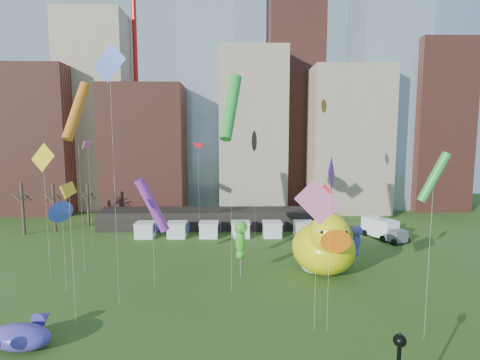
{
  "coord_description": "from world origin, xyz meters",
  "views": [
    {
      "loc": [
        -0.12,
        -19.67,
        15.49
      ],
      "look_at": [
        0.44,
        10.55,
        12.0
      ],
      "focal_mm": 27.0,
      "sensor_mm": 36.0,
      "label": 1
    }
  ],
  "objects_px": {
    "seahorse_green": "(240,237)",
    "whale_inflatable": "(22,335)",
    "big_duck": "(325,245)",
    "box_truck": "(383,229)",
    "seahorse_purple": "(357,238)",
    "small_duck": "(314,263)"
  },
  "relations": [
    {
      "from": "box_truck",
      "to": "big_duck",
      "type": "bearing_deg",
      "value": -154.98
    },
    {
      "from": "seahorse_green",
      "to": "seahorse_purple",
      "type": "relative_size",
      "value": 1.22
    },
    {
      "from": "big_duck",
      "to": "seahorse_purple",
      "type": "xyz_separation_m",
      "value": [
        4.29,
        1.82,
        0.24
      ]
    },
    {
      "from": "small_duck",
      "to": "box_truck",
      "type": "bearing_deg",
      "value": 22.21
    },
    {
      "from": "small_duck",
      "to": "seahorse_green",
      "type": "bearing_deg",
      "value": 161.95
    },
    {
      "from": "seahorse_green",
      "to": "whale_inflatable",
      "type": "height_order",
      "value": "seahorse_green"
    },
    {
      "from": "small_duck",
      "to": "whale_inflatable",
      "type": "distance_m",
      "value": 28.76
    },
    {
      "from": "big_duck",
      "to": "box_truck",
      "type": "relative_size",
      "value": 1.29
    },
    {
      "from": "big_duck",
      "to": "whale_inflatable",
      "type": "xyz_separation_m",
      "value": [
        -26.07,
        -14.1,
        -2.49
      ]
    },
    {
      "from": "seahorse_green",
      "to": "box_truck",
      "type": "xyz_separation_m",
      "value": [
        22.4,
        15.25,
        -3.1
      ]
    },
    {
      "from": "small_duck",
      "to": "box_truck",
      "type": "relative_size",
      "value": 0.53
    },
    {
      "from": "seahorse_green",
      "to": "whale_inflatable",
      "type": "xyz_separation_m",
      "value": [
        -16.49,
        -13.49,
        -3.69
      ]
    },
    {
      "from": "small_duck",
      "to": "whale_inflatable",
      "type": "bearing_deg",
      "value": -173.85
    },
    {
      "from": "seahorse_green",
      "to": "seahorse_purple",
      "type": "height_order",
      "value": "seahorse_green"
    },
    {
      "from": "box_truck",
      "to": "whale_inflatable",
      "type": "bearing_deg",
      "value": -167.3
    },
    {
      "from": "big_duck",
      "to": "whale_inflatable",
      "type": "relative_size",
      "value": 1.59
    },
    {
      "from": "whale_inflatable",
      "to": "big_duck",
      "type": "bearing_deg",
      "value": 38.64
    },
    {
      "from": "seahorse_green",
      "to": "seahorse_purple",
      "type": "xyz_separation_m",
      "value": [
        13.87,
        2.43,
        -0.95
      ]
    },
    {
      "from": "small_duck",
      "to": "seahorse_purple",
      "type": "relative_size",
      "value": 0.76
    },
    {
      "from": "big_duck",
      "to": "seahorse_green",
      "type": "bearing_deg",
      "value": -175.89
    },
    {
      "from": "seahorse_green",
      "to": "whale_inflatable",
      "type": "bearing_deg",
      "value": -156.55
    },
    {
      "from": "big_duck",
      "to": "whale_inflatable",
      "type": "bearing_deg",
      "value": -151.15
    }
  ]
}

